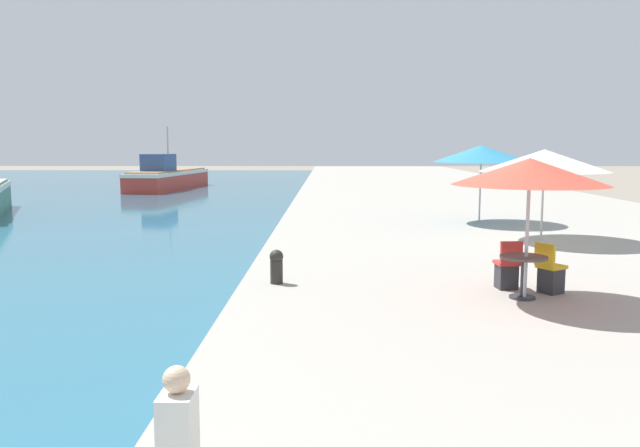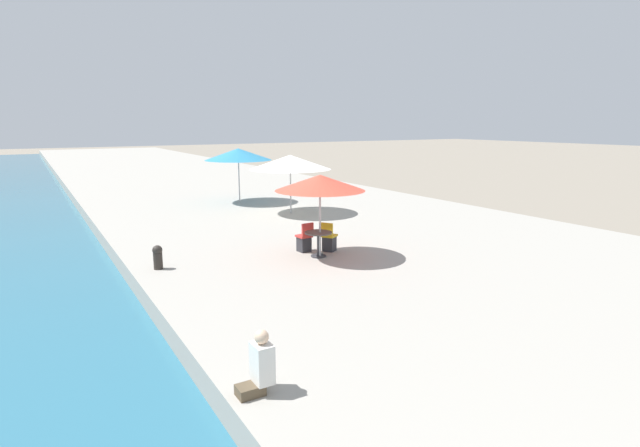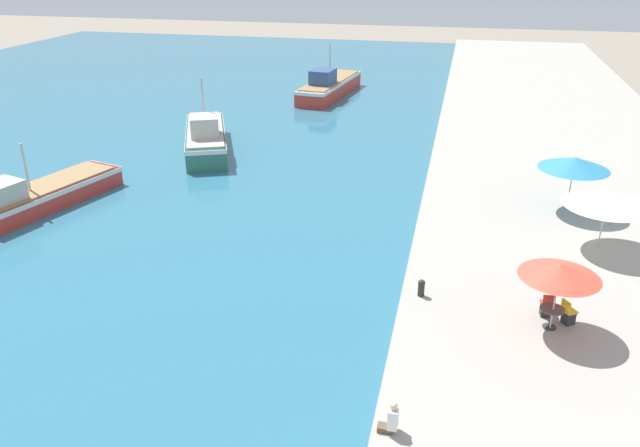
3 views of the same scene
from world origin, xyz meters
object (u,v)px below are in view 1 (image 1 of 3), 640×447
object	(u,v)px
cafe_umbrella_pink	(530,172)
mooring_bollard	(276,265)
fishing_boat_far	(168,177)
cafe_umbrella_striped	(481,154)
cafe_table	(523,268)
cafe_chair_left	(507,271)
cafe_umbrella_white	(544,161)
person_at_quay	(173,434)
cafe_chair_right	(550,275)

from	to	relation	value
cafe_umbrella_pink	mooring_bollard	xyz separation A→B (m)	(-4.36, 1.17, -1.84)
fishing_boat_far	cafe_umbrella_striped	world-z (taller)	fishing_boat_far
cafe_umbrella_striped	cafe_table	bearing A→B (deg)	-99.68
cafe_table	cafe_chair_left	world-z (taller)	cafe_chair_left
cafe_umbrella_white	cafe_chair_left	size ratio (longest dim) A/B	3.83
cafe_table	cafe_chair_left	size ratio (longest dim) A/B	0.88
cafe_chair_left	mooring_bollard	bearing A→B (deg)	169.44
fishing_boat_far	mooring_bollard	bearing A→B (deg)	-65.47
mooring_bollard	person_at_quay	bearing A→B (deg)	-91.65
fishing_boat_far	cafe_chair_left	distance (m)	36.84
person_at_quay	mooring_bollard	xyz separation A→B (m)	(0.21, 7.14, -0.07)
cafe_chair_left	person_at_quay	distance (m)	8.10
cafe_umbrella_white	cafe_chair_left	xyz separation A→B (m)	(-2.67, -6.05, -1.88)
cafe_umbrella_striped	cafe_chair_left	world-z (taller)	cafe_umbrella_striped
cafe_umbrella_white	cafe_umbrella_striped	world-z (taller)	cafe_umbrella_striped
cafe_chair_left	cafe_umbrella_white	bearing A→B (deg)	60.89
cafe_umbrella_striped	mooring_bollard	size ratio (longest dim) A/B	4.95
cafe_umbrella_striped	cafe_table	distance (m)	11.08
cafe_umbrella_white	mooring_bollard	xyz separation A→B (m)	(-6.94, -5.66, -1.86)
cafe_umbrella_white	cafe_table	bearing A→B (deg)	-111.05
person_at_quay	cafe_chair_right	bearing A→B (deg)	51.27
person_at_quay	mooring_bollard	size ratio (longest dim) A/B	1.47
person_at_quay	fishing_boat_far	bearing A→B (deg)	104.46
cafe_table	mooring_bollard	distance (m)	4.48
cafe_umbrella_striped	cafe_umbrella_white	bearing A→B (deg)	-79.13
cafe_chair_left	cafe_umbrella_striped	bearing A→B (deg)	73.99
mooring_bollard	cafe_table	bearing A→B (deg)	-14.41
person_at_quay	cafe_umbrella_white	bearing A→B (deg)	60.82
cafe_table	mooring_bollard	world-z (taller)	cafe_table
cafe_chair_right	mooring_bollard	world-z (taller)	cafe_chair_right
cafe_chair_left	cafe_chair_right	world-z (taller)	same
cafe_table	mooring_bollard	xyz separation A→B (m)	(-4.34, 1.11, -0.18)
cafe_umbrella_pink	person_at_quay	world-z (taller)	cafe_umbrella_pink
cafe_chair_right	person_at_quay	size ratio (longest dim) A/B	0.95
fishing_boat_far	cafe_chair_left	bearing A→B (deg)	-59.32
fishing_boat_far	person_at_quay	distance (m)	41.76
cafe_table	mooring_bollard	bearing A→B (deg)	165.59
cafe_chair_right	cafe_umbrella_striped	bearing A→B (deg)	140.36
cafe_table	cafe_chair_right	bearing A→B (deg)	32.88
fishing_boat_far	cafe_umbrella_white	size ratio (longest dim) A/B	3.10
cafe_table	cafe_chair_left	bearing A→B (deg)	95.28
cafe_umbrella_pink	cafe_table	bearing A→B (deg)	112.31
cafe_umbrella_white	cafe_chair_left	bearing A→B (deg)	-113.82
cafe_chair_left	cafe_chair_right	xyz separation A→B (m)	(0.67, -0.33, 0.00)
cafe_chair_right	cafe_umbrella_pink	bearing A→B (deg)	-85.42
cafe_umbrella_white	cafe_umbrella_striped	xyz separation A→B (m)	(-0.77, 4.00, 0.14)
cafe_chair_left	person_at_quay	bearing A→B (deg)	-128.83
cafe_umbrella_striped	cafe_chair_left	size ratio (longest dim) A/B	3.56
cafe_umbrella_white	mooring_bollard	bearing A→B (deg)	-140.83
cafe_table	cafe_umbrella_pink	bearing A→B (deg)	-67.69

